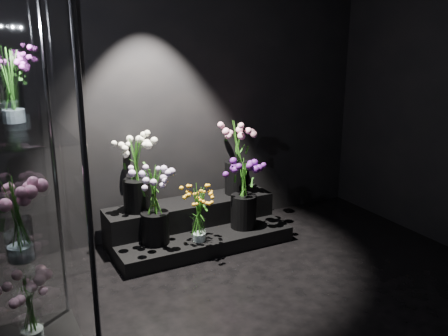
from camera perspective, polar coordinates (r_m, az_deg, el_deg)
floor at (r=3.65m, az=8.89°, el=-17.61°), size 4.00×4.00×0.00m
wall_back at (r=4.82m, az=-4.73°, el=8.77°), size 4.00×0.00×4.00m
display_riser at (r=4.83m, az=-3.36°, el=-6.55°), size 1.66×0.74×0.37m
display_case at (r=2.89m, az=-22.59°, el=-3.75°), size 0.60×0.99×2.18m
bouquet_orange_bells at (r=4.43m, az=-2.90°, el=-5.17°), size 0.30×0.30×0.52m
bouquet_lilac at (r=4.40m, az=-7.98°, el=-3.77°), size 0.47×0.47×0.69m
bouquet_purple at (r=4.70m, az=2.27°, el=-2.60°), size 0.33×0.33×0.66m
bouquet_cream_roses at (r=4.54m, az=-10.04°, el=-0.13°), size 0.43×0.43×0.70m
bouquet_pink_roses at (r=4.93m, az=1.50°, el=1.91°), size 0.44×0.44×0.74m
bouquet_case_pink at (r=2.72m, az=-22.61°, el=-5.24°), size 0.37×0.37×0.44m
bouquet_case_magenta at (r=2.95m, az=-23.23°, el=8.69°), size 0.27×0.27×0.40m
bouquet_case_base_pink at (r=3.40m, az=-21.40°, el=-14.45°), size 0.42×0.42×0.47m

